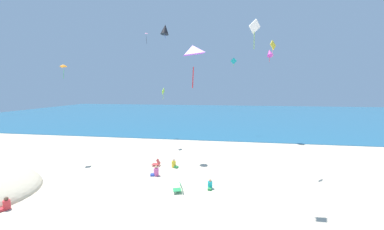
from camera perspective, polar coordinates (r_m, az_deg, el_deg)
ground_plane at (r=19.05m, az=0.99°, el=-13.36°), size 120.00×120.00×0.00m
ocean_water at (r=57.30m, az=6.18°, el=0.30°), size 120.00×60.00×0.05m
beach_chair_far_left at (r=14.54m, az=-3.48°, el=-18.84°), size 0.75×0.67×0.61m
beach_chair_far_right at (r=19.22m, az=-9.35°, el=-12.48°), size 0.71×0.57×0.58m
person_1 at (r=16.39m, az=-40.99°, el=-17.59°), size 0.55×0.64×0.72m
person_2 at (r=15.07m, az=4.80°, el=-18.07°), size 0.33×0.53×0.65m
person_3 at (r=17.21m, az=-9.63°, el=-14.68°), size 0.69×0.48×0.80m
person_4 at (r=18.69m, az=-4.78°, el=-12.89°), size 0.67×0.54×0.75m
kite_magenta at (r=29.76m, az=19.95°, el=15.29°), size 0.95×1.24×1.81m
kite_teal at (r=32.51m, az=11.00°, el=13.88°), size 0.94×0.26×1.26m
kite_orange at (r=22.86m, az=-31.09°, el=11.13°), size 0.56×0.63×1.31m
kite_white at (r=13.38m, az=16.28°, el=21.44°), size 0.69×0.46×1.61m
kite_black at (r=21.53m, az=-7.21°, el=21.64°), size 1.12×1.15×1.34m
kite_pink at (r=32.52m, az=-12.04°, el=20.39°), size 0.43×0.34×1.57m
kite_purple at (r=6.29m, az=0.14°, el=16.88°), size 0.86×0.84×1.22m
kite_yellow at (r=18.55m, az=20.70°, el=16.92°), size 0.55×0.61×1.30m
kite_lime at (r=24.56m, az=-7.64°, el=6.23°), size 0.24×0.79×1.34m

